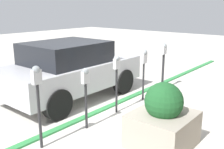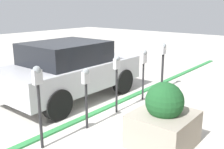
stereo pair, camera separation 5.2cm
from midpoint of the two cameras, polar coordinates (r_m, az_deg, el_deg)
ground_plane at (r=6.81m, az=-0.79°, el=-7.47°), size 40.00×40.00×0.00m
curb_strip at (r=6.85m, az=-1.31°, el=-7.15°), size 15.57×0.16×0.04m
parking_meter_nearest at (r=4.80m, az=-16.08°, el=-3.15°), size 0.17×0.14×1.57m
parking_meter_second at (r=5.46m, az=-5.97°, el=-2.14°), size 0.17×0.15×1.34m
parking_meter_middle at (r=6.28m, az=0.78°, el=0.84°), size 0.17×0.15×1.43m
parking_meter_fourth at (r=7.22m, az=6.70°, el=2.91°), size 0.20×0.17×1.44m
parking_meter_farthest at (r=8.23m, az=10.87°, el=3.57°), size 0.19×0.16×1.48m
planter_box at (r=5.04m, az=10.86°, el=-9.78°), size 1.14×1.06×1.23m
parked_car_front at (r=7.46m, az=-9.40°, el=1.18°), size 4.03×2.05×1.62m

